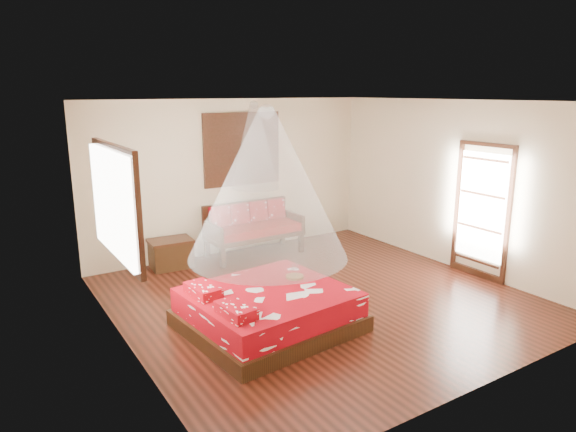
% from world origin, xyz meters
% --- Properties ---
extents(room, '(5.54, 5.54, 2.84)m').
position_xyz_m(room, '(0.00, 0.00, 1.40)').
color(room, black).
rests_on(room, ground).
extents(bed, '(2.12, 1.95, 0.63)m').
position_xyz_m(bed, '(-1.13, -0.43, 0.25)').
color(bed, black).
rests_on(bed, floor).
extents(daybed, '(1.73, 0.77, 0.94)m').
position_xyz_m(daybed, '(0.19, 2.38, 0.52)').
color(daybed, black).
rests_on(daybed, floor).
extents(storage_chest, '(0.74, 0.56, 0.49)m').
position_xyz_m(storage_chest, '(-1.34, 2.45, 0.25)').
color(storage_chest, black).
rests_on(storage_chest, floor).
extents(shutter_panel, '(1.52, 0.06, 1.32)m').
position_xyz_m(shutter_panel, '(0.19, 2.72, 1.90)').
color(shutter_panel, black).
rests_on(shutter_panel, wall_back).
extents(window_left, '(0.10, 1.74, 1.34)m').
position_xyz_m(window_left, '(-2.71, 0.20, 1.70)').
color(window_left, black).
rests_on(window_left, wall_left).
extents(glazed_door, '(0.08, 1.02, 2.16)m').
position_xyz_m(glazed_door, '(2.72, -0.60, 1.07)').
color(glazed_door, black).
rests_on(glazed_door, floor).
extents(wine_tray, '(0.24, 0.24, 0.20)m').
position_xyz_m(wine_tray, '(-0.58, -0.22, 0.55)').
color(wine_tray, brown).
rests_on(wine_tray, bed).
extents(mosquito_net_main, '(1.95, 1.95, 1.80)m').
position_xyz_m(mosquito_net_main, '(-1.11, -0.43, 1.85)').
color(mosquito_net_main, white).
rests_on(mosquito_net_main, ceiling).
extents(mosquito_net_daybed, '(0.85, 0.85, 1.50)m').
position_xyz_m(mosquito_net_daybed, '(0.19, 2.25, 2.00)').
color(mosquito_net_daybed, white).
rests_on(mosquito_net_daybed, ceiling).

